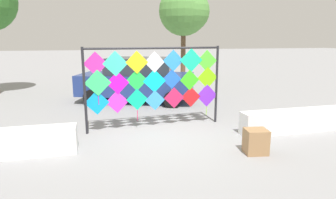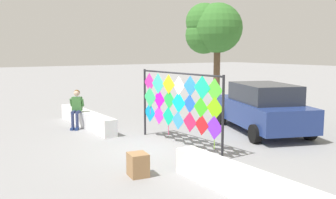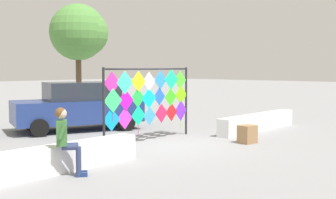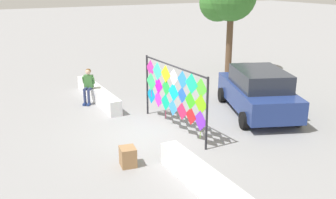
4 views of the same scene
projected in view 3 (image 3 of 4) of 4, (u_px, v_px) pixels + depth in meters
name	position (u px, v px, depth m)	size (l,w,h in m)	color
ground	(169.00, 145.00, 12.71)	(120.00, 120.00, 0.00)	gray
plaza_ledge_left	(52.00, 160.00, 9.17)	(4.50, 0.47, 0.60)	white
plaza_ledge_right	(258.00, 122.00, 15.56)	(4.50, 0.47, 0.60)	white
kite_display_rack	(149.00, 96.00, 13.14)	(3.83, 0.26, 2.28)	#232328
seated_vendor	(66.00, 136.00, 8.93)	(0.70, 0.67, 1.45)	navy
parked_car	(79.00, 106.00, 15.64)	(4.89, 3.43, 1.75)	navy
cardboard_box_large	(247.00, 134.00, 12.94)	(0.48, 0.42, 0.55)	#9E754C
tree_broadleaf	(80.00, 33.00, 20.79)	(2.73, 2.73, 5.35)	brown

